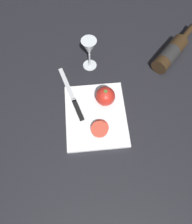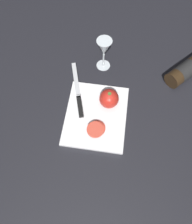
{
  "view_description": "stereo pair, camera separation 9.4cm",
  "coord_description": "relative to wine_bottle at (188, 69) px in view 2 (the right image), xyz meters",
  "views": [
    {
      "loc": [
        -0.3,
        0.0,
        0.9
      ],
      "look_at": [
        0.1,
        -0.04,
        0.05
      ],
      "focal_mm": 35.0,
      "sensor_mm": 36.0,
      "label": 1
    },
    {
      "loc": [
        -0.3,
        -0.09,
        0.9
      ],
      "look_at": [
        0.1,
        -0.04,
        0.05
      ],
      "focal_mm": 35.0,
      "sensor_mm": 36.0,
      "label": 2
    }
  ],
  "objects": [
    {
      "name": "ground_plane",
      "position": [
        -0.39,
        0.44,
        -0.04
      ],
      "size": [
        3.0,
        3.0,
        0.0
      ],
      "primitive_type": "plane",
      "color": "black"
    },
    {
      "name": "cutting_board",
      "position": [
        -0.29,
        0.4,
        -0.03
      ],
      "size": [
        0.32,
        0.27,
        0.02
      ],
      "color": "white",
      "rests_on": "ground_plane"
    },
    {
      "name": "wine_bottle",
      "position": [
        0.0,
        0.0,
        0.0
      ],
      "size": [
        0.29,
        0.28,
        0.08
      ],
      "color": "#332314",
      "rests_on": "ground_plane"
    },
    {
      "name": "wine_glass",
      "position": [
        -0.01,
        0.41,
        0.08
      ],
      "size": [
        0.07,
        0.07,
        0.17
      ],
      "color": "silver",
      "rests_on": "ground_plane"
    },
    {
      "name": "whole_tomato",
      "position": [
        -0.23,
        0.36,
        0.02
      ],
      "size": [
        0.09,
        0.09,
        0.09
      ],
      "color": "red",
      "rests_on": "cutting_board"
    },
    {
      "name": "knife",
      "position": [
        -0.23,
        0.49,
        -0.02
      ],
      "size": [
        0.29,
        0.11,
        0.01
      ],
      "rotation": [
        0.0,
        0.0,
        0.3
      ],
      "color": "silver",
      "rests_on": "cutting_board"
    },
    {
      "name": "tomato_slice_stack_near",
      "position": [
        -0.36,
        0.39,
        -0.01
      ],
      "size": [
        0.09,
        0.08,
        0.03
      ],
      "color": "#DB4C38",
      "rests_on": "cutting_board"
    }
  ]
}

